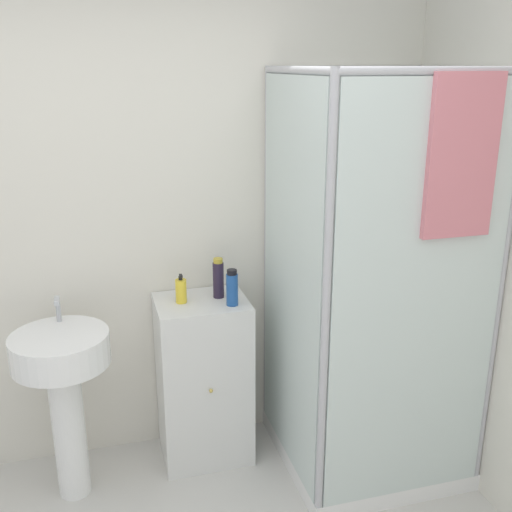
# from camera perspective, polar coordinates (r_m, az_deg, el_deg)

# --- Properties ---
(wall_back) EXTENTS (6.40, 0.06, 2.50)m
(wall_back) POSITION_cam_1_polar(r_m,az_deg,el_deg) (3.15, -13.32, 2.35)
(wall_back) COLOR silver
(wall_back) RESTS_ON ground_plane
(shower_enclosure) EXTENTS (0.88, 0.91, 2.06)m
(shower_enclosure) POSITION_cam_1_polar(r_m,az_deg,el_deg) (3.17, 10.27, -10.59)
(shower_enclosure) COLOR white
(shower_enclosure) RESTS_ON ground_plane
(vanity_cabinet) EXTENTS (0.47, 0.40, 0.91)m
(vanity_cabinet) POSITION_cam_1_polar(r_m,az_deg,el_deg) (3.28, -5.01, -11.64)
(vanity_cabinet) COLOR silver
(vanity_cabinet) RESTS_ON ground_plane
(sink) EXTENTS (0.46, 0.46, 1.00)m
(sink) POSITION_cam_1_polar(r_m,az_deg,el_deg) (3.04, -17.86, -11.10)
(sink) COLOR white
(sink) RESTS_ON ground_plane
(soap_dispenser) EXTENTS (0.06, 0.06, 0.15)m
(soap_dispenser) POSITION_cam_1_polar(r_m,az_deg,el_deg) (3.05, -7.15, -3.29)
(soap_dispenser) COLOR yellow
(soap_dispenser) RESTS_ON vanity_cabinet
(shampoo_bottle_tall_black) EXTENTS (0.06, 0.06, 0.21)m
(shampoo_bottle_tall_black) POSITION_cam_1_polar(r_m,az_deg,el_deg) (3.09, -3.61, -2.15)
(shampoo_bottle_tall_black) COLOR #281E33
(shampoo_bottle_tall_black) RESTS_ON vanity_cabinet
(shampoo_bottle_blue) EXTENTS (0.06, 0.06, 0.19)m
(shampoo_bottle_blue) POSITION_cam_1_polar(r_m,az_deg,el_deg) (2.99, -2.29, -3.06)
(shampoo_bottle_blue) COLOR #1E4C93
(shampoo_bottle_blue) RESTS_ON vanity_cabinet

